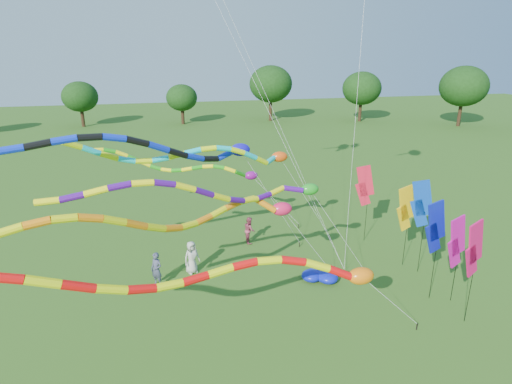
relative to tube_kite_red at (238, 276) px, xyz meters
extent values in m
plane|color=#225516|center=(3.99, 1.38, -3.76)|extent=(160.00, 160.00, 0.00)
cylinder|color=#382314|center=(43.36, 44.90, -2.56)|extent=(0.50, 0.50, 2.40)
ellipsoid|color=black|center=(43.36, 44.90, 0.57)|extent=(5.06, 5.06, 4.30)
cylinder|color=#382314|center=(28.51, 49.22, -2.51)|extent=(0.50, 0.50, 2.49)
ellipsoid|color=black|center=(28.51, 49.22, 0.74)|extent=(5.26, 5.26, 4.47)
cylinder|color=#382314|center=(15.60, 55.37, -2.08)|extent=(0.50, 0.50, 3.36)
ellipsoid|color=black|center=(15.60, 55.37, 2.31)|extent=(7.10, 7.10, 6.04)
cylinder|color=#382314|center=(1.36, 53.90, -2.37)|extent=(0.50, 0.50, 2.79)
ellipsoid|color=black|center=(1.36, 53.90, 1.27)|extent=(5.88, 5.88, 5.00)
cylinder|color=#382314|center=(-13.28, 54.96, -2.62)|extent=(0.50, 0.50, 2.28)
ellipsoid|color=black|center=(-13.28, 54.96, 0.35)|extent=(4.81, 4.81, 4.09)
cylinder|color=black|center=(7.55, 0.46, -3.61)|extent=(0.05, 0.05, 0.30)
cylinder|color=silver|center=(6.12, 0.37, -2.12)|extent=(0.02, 0.02, 3.93)
ellipsoid|color=orange|center=(4.70, 0.27, -0.77)|extent=(1.02, 0.66, 0.66)
cylinder|color=red|center=(3.91, 0.31, -0.57)|extent=(0.30, 0.30, 0.99)
cylinder|color=#D7E30B|center=(3.01, 0.43, -0.21)|extent=(0.30, 0.30, 0.95)
cylinder|color=red|center=(2.12, 0.52, 0.04)|extent=(0.30, 0.30, 0.91)
cylinder|color=#D7E30B|center=(1.23, 0.55, 0.14)|extent=(0.30, 0.30, 0.89)
cylinder|color=red|center=(0.34, 0.52, 0.11)|extent=(0.30, 0.30, 0.89)
cylinder|color=#D7E30B|center=(-0.54, 0.41, 0.01)|extent=(0.30, 0.30, 0.90)
cylinder|color=red|center=(-1.41, 0.25, -0.08)|extent=(0.30, 0.30, 0.90)
cylinder|color=#D7E30B|center=(-2.28, 0.03, -0.09)|extent=(0.30, 0.30, 0.90)
cylinder|color=red|center=(-3.15, -0.22, 0.04)|extent=(0.30, 0.30, 0.93)
cylinder|color=#D7E30B|center=(-4.02, -0.47, 0.30)|extent=(0.30, 0.30, 0.96)
cylinder|color=red|center=(-4.90, -0.70, 0.65)|extent=(0.30, 0.30, 0.98)
cylinder|color=#D7E30B|center=(-5.77, -0.89, 1.03)|extent=(0.30, 0.30, 0.96)
cylinder|color=red|center=(-6.65, -1.03, 1.34)|extent=(0.30, 0.30, 0.92)
cylinder|color=black|center=(5.78, 5.15, -3.61)|extent=(0.05, 0.05, 0.30)
cylinder|color=silver|center=(4.21, 4.52, -1.37)|extent=(0.02, 0.02, 5.40)
ellipsoid|color=#E5194C|center=(2.65, 3.89, 0.74)|extent=(0.92, 0.59, 0.59)
cylinder|color=orange|center=(1.89, 3.87, 1.01)|extent=(0.27, 0.27, 1.05)
cylinder|color=#DFE10B|center=(1.12, 3.85, 1.28)|extent=(0.27, 0.27, 0.72)
cylinder|color=orange|center=(0.45, 3.57, 1.20)|extent=(0.27, 0.27, 0.73)
cylinder|color=#DFE10B|center=(-0.19, 3.23, 1.08)|extent=(0.27, 0.27, 0.74)
cylinder|color=orange|center=(-0.82, 2.84, 0.98)|extent=(0.27, 0.27, 0.74)
cylinder|color=#DFE10B|center=(-1.42, 2.41, 0.97)|extent=(0.27, 0.27, 0.75)
cylinder|color=orange|center=(-2.02, 1.96, 1.11)|extent=(0.27, 0.27, 0.78)
cylinder|color=#DFE10B|center=(-2.62, 1.52, 1.38)|extent=(0.27, 0.27, 0.81)
cylinder|color=orange|center=(-3.24, 1.10, 1.72)|extent=(0.27, 0.27, 0.82)
cylinder|color=#DFE10B|center=(-3.87, 0.73, 2.07)|extent=(0.27, 0.27, 0.80)
cylinder|color=orange|center=(-4.52, 0.42, 2.34)|extent=(0.27, 0.27, 0.75)
cylinder|color=#DFE10B|center=(-5.21, 0.18, 2.48)|extent=(0.27, 0.27, 0.73)
cylinder|color=orange|center=(-5.91, 0.00, 2.48)|extent=(0.27, 0.27, 0.74)
cylinder|color=#DFE10B|center=(-6.64, -0.14, 2.37)|extent=(0.27, 0.27, 0.76)
cylinder|color=black|center=(7.51, 5.35, -3.61)|extent=(0.05, 0.05, 0.30)
cylinder|color=silver|center=(5.78, 4.85, -1.05)|extent=(0.02, 0.02, 6.05)
ellipsoid|color=#1C9C1C|center=(4.05, 4.35, 1.38)|extent=(0.82, 0.52, 0.52)
cylinder|color=#480C86|center=(3.30, 4.37, 1.43)|extent=(0.24, 0.24, 0.88)
cylinder|color=#FFF50D|center=(2.54, 4.31, 1.43)|extent=(0.24, 0.24, 0.77)
cylinder|color=#480C86|center=(1.87, 3.96, 1.35)|extent=(0.24, 0.24, 0.77)
cylinder|color=#FFF50D|center=(1.20, 3.57, 1.39)|extent=(0.24, 0.24, 0.78)
cylinder|color=#480C86|center=(0.54, 3.18, 1.56)|extent=(0.24, 0.24, 0.81)
cylinder|color=#FFF50D|center=(-0.12, 2.80, 1.86)|extent=(0.24, 0.24, 0.84)
cylinder|color=#480C86|center=(-0.80, 2.47, 2.22)|extent=(0.24, 0.24, 0.84)
cylinder|color=#FFF50D|center=(-1.49, 2.19, 2.56)|extent=(0.24, 0.24, 0.81)
cylinder|color=#480C86|center=(-2.21, 1.98, 2.82)|extent=(0.24, 0.24, 0.77)
cylinder|color=#FFF50D|center=(-2.94, 1.83, 2.93)|extent=(0.24, 0.24, 0.75)
cylinder|color=#480C86|center=(-3.68, 1.74, 2.90)|extent=(0.24, 0.24, 0.76)
cylinder|color=#FFF50D|center=(-4.45, 1.69, 2.79)|extent=(0.24, 0.24, 0.78)
cylinder|color=#480C86|center=(-5.21, 1.67, 2.65)|extent=(0.24, 0.24, 0.78)
cylinder|color=#FFF50D|center=(-5.98, 1.64, 2.57)|extent=(0.24, 0.24, 0.77)
cylinder|color=black|center=(5.28, 8.96, -3.61)|extent=(0.05, 0.05, 0.30)
cylinder|color=silver|center=(3.41, 8.22, -0.45)|extent=(0.02, 0.02, 7.27)
ellipsoid|color=#150EC5|center=(1.54, 7.49, 2.58)|extent=(0.98, 0.63, 0.63)
cylinder|color=#0D2CD7|center=(0.79, 7.22, 2.44)|extent=(0.28, 0.28, 0.94)
cylinder|color=black|center=(-0.01, 6.83, 2.38)|extent=(0.28, 0.28, 0.93)
cylinder|color=#0D2CD7|center=(-0.78, 6.33, 2.61)|extent=(0.28, 0.28, 0.96)
cylinder|color=black|center=(-1.55, 5.86, 2.96)|extent=(0.28, 0.28, 0.98)
cylinder|color=#0D2CD7|center=(-2.34, 5.44, 3.35)|extent=(0.28, 0.28, 0.98)
cylinder|color=black|center=(-3.16, 5.07, 3.71)|extent=(0.28, 0.28, 0.95)
cylinder|color=#0D2CD7|center=(-4.00, 4.77, 3.96)|extent=(0.28, 0.28, 0.91)
cylinder|color=black|center=(-4.86, 4.53, 4.07)|extent=(0.28, 0.28, 0.90)
cylinder|color=#0D2CD7|center=(-5.74, 4.34, 4.04)|extent=(0.28, 0.28, 0.91)
cylinder|color=black|center=(-6.64, 4.19, 3.94)|extent=(0.28, 0.28, 0.92)
cylinder|color=#0D2CD7|center=(-7.54, 4.04, 3.83)|extent=(0.28, 0.28, 0.92)
cylinder|color=black|center=(7.34, 9.42, -3.61)|extent=(0.05, 0.05, 0.30)
cylinder|color=silver|center=(5.54, 8.80, -0.77)|extent=(0.02, 0.02, 6.61)
ellipsoid|color=#E84B0D|center=(3.75, 8.19, 1.94)|extent=(0.86, 0.55, 0.55)
cylinder|color=#0CCACF|center=(3.15, 7.77, 1.89)|extent=(0.25, 0.25, 0.81)
cylinder|color=#EAFF0D|center=(2.57, 7.30, 2.03)|extent=(0.25, 0.25, 0.80)
cylinder|color=#0CCACF|center=(1.93, 7.01, 2.39)|extent=(0.25, 0.25, 0.79)
cylinder|color=#EAFF0D|center=(1.26, 6.77, 2.70)|extent=(0.25, 0.25, 0.75)
cylinder|color=#0CCACF|center=(0.58, 6.60, 2.90)|extent=(0.25, 0.25, 0.72)
cylinder|color=#EAFF0D|center=(-0.12, 6.49, 2.94)|extent=(0.25, 0.25, 0.72)
cylinder|color=#0CCACF|center=(-0.84, 6.42, 2.87)|extent=(0.25, 0.25, 0.74)
cylinder|color=#EAFF0D|center=(-1.57, 6.37, 2.73)|extent=(0.25, 0.25, 0.74)
cylinder|color=#0CCACF|center=(-2.30, 6.32, 2.62)|extent=(0.25, 0.25, 0.73)
cylinder|color=#EAFF0D|center=(-3.01, 6.25, 2.60)|extent=(0.25, 0.25, 0.72)
cylinder|color=#0CCACF|center=(-3.72, 6.14, 2.71)|extent=(0.25, 0.25, 0.73)
cylinder|color=#EAFF0D|center=(-4.40, 5.96, 2.96)|extent=(0.25, 0.25, 0.77)
cylinder|color=#0CCACF|center=(-5.06, 5.73, 3.29)|extent=(0.25, 0.25, 0.79)
cylinder|color=#EAFF0D|center=(-5.70, 5.42, 3.63)|extent=(0.25, 0.25, 0.78)
cylinder|color=black|center=(6.10, 11.57, -3.61)|extent=(0.05, 0.05, 0.30)
cylinder|color=silver|center=(4.58, 11.79, -1.81)|extent=(0.02, 0.02, 4.54)
ellipsoid|color=#840C80|center=(3.06, 12.00, -0.13)|extent=(0.82, 0.53, 0.53)
cylinder|color=#209B14|center=(2.35, 11.82, 0.08)|extent=(0.24, 0.24, 0.95)
cylinder|color=#FFEB0D|center=(1.68, 11.68, 0.41)|extent=(0.24, 0.24, 0.68)
cylinder|color=#209B14|center=(1.06, 11.86, 0.57)|extent=(0.24, 0.24, 0.66)
cylinder|color=#FFEB0D|center=(0.45, 12.09, 0.58)|extent=(0.24, 0.24, 0.67)
cylinder|color=#209B14|center=(-0.16, 12.36, 0.48)|extent=(0.24, 0.24, 0.69)
cylinder|color=#FFEB0D|center=(-0.77, 12.64, 0.33)|extent=(0.24, 0.24, 0.69)
cylinder|color=#209B14|center=(-1.38, 12.91, 0.23)|extent=(0.24, 0.24, 0.67)
cylinder|color=#FFEB0D|center=(-2.00, 13.14, 0.23)|extent=(0.24, 0.24, 0.66)
cylinder|color=#209B14|center=(-2.62, 13.32, 0.37)|extent=(0.24, 0.24, 0.68)
cylinder|color=#FFEB0D|center=(-3.25, 13.43, 0.63)|extent=(0.24, 0.24, 0.72)
cylinder|color=#209B14|center=(-3.89, 13.48, 0.97)|extent=(0.24, 0.24, 0.74)
cylinder|color=#FFEB0D|center=(-4.54, 13.46, 1.30)|extent=(0.24, 0.24, 0.72)
cylinder|color=#209B14|center=(-5.20, 13.40, 1.54)|extent=(0.24, 0.24, 0.69)
cylinder|color=#FFEB0D|center=(-5.86, 13.30, 1.64)|extent=(0.24, 0.24, 0.67)
cylinder|color=black|center=(6.49, 5.38, -3.61)|extent=(0.04, 0.04, 0.30)
cylinder|color=silver|center=(2.38, 7.27, 5.44)|extent=(0.01, 0.01, 19.97)
cylinder|color=black|center=(6.49, 5.38, -3.61)|extent=(0.04, 0.04, 0.30)
cylinder|color=silver|center=(1.66, 5.63, 6.82)|extent=(0.01, 0.01, 22.72)
cylinder|color=black|center=(6.49, 5.38, -3.61)|extent=(0.04, 0.04, 0.30)
cylinder|color=silver|center=(7.21, 6.85, 4.06)|extent=(0.01, 0.01, 15.38)
cylinder|color=black|center=(10.37, 4.80, -1.43)|extent=(0.02, 0.02, 4.65)
cube|color=#0B3EA6|center=(10.17, 4.89, 0.29)|extent=(1.09, 0.54, 1.93)
cube|color=#0B3EA6|center=(10.09, 4.92, -0.51)|extent=(0.95, 0.48, 1.51)
cylinder|color=black|center=(10.31, 2.05, -1.80)|extent=(0.02, 0.02, 3.91)
cube|color=#CD0B90|center=(10.10, 1.99, -0.45)|extent=(1.14, 0.38, 1.93)
cube|color=#CD0B90|center=(10.02, 1.97, -1.25)|extent=(0.99, 0.34, 1.51)
cylinder|color=black|center=(9.47, 2.45, -1.50)|extent=(0.02, 0.02, 4.52)
cube|color=#0B18A6|center=(9.25, 2.42, 0.16)|extent=(1.16, 0.26, 1.93)
cube|color=#0B18A6|center=(9.17, 2.41, -0.64)|extent=(1.01, 0.23, 1.51)
cylinder|color=black|center=(10.01, 5.66, -1.68)|extent=(0.02, 0.02, 4.16)
cube|color=yellow|center=(9.79, 5.62, -0.20)|extent=(1.15, 0.28, 1.93)
cube|color=yellow|center=(9.71, 5.61, -1.00)|extent=(1.00, 0.25, 1.51)
cylinder|color=black|center=(9.40, 8.98, -1.58)|extent=(0.02, 0.02, 4.35)
cube|color=red|center=(9.19, 9.03, -0.01)|extent=(1.14, 0.36, 1.93)
cube|color=red|center=(9.11, 9.05, -0.81)|extent=(0.99, 0.32, 1.51)
cylinder|color=black|center=(9.87, 0.53, -1.58)|extent=(0.02, 0.02, 4.37)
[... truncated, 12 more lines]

